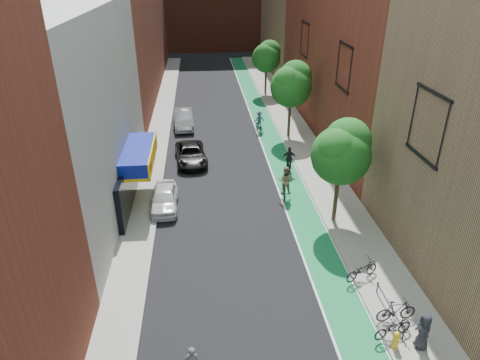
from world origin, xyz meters
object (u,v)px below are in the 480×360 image
object	(u,v)px
parked_car_white	(165,198)
parked_car_silver	(184,119)
fire_hydrant	(396,339)
cyclist_lane_far	(259,123)
cyclist_lane_mid	(289,164)
cyclist_lane_near	(285,185)
parked_car_black	(191,154)
pedestrian	(423,331)

from	to	relation	value
parked_car_white	parked_car_silver	bearing A→B (deg)	85.91
parked_car_white	fire_hydrant	world-z (taller)	parked_car_white
cyclist_lane_far	cyclist_lane_mid	bearing A→B (deg)	81.64
fire_hydrant	parked_car_white	bearing A→B (deg)	128.96
cyclist_lane_mid	parked_car_silver	bearing A→B (deg)	-45.93
parked_car_silver	cyclist_lane_near	bearing A→B (deg)	-67.59
parked_car_black	cyclist_lane_near	world-z (taller)	cyclist_lane_near
parked_car_black	parked_car_silver	size ratio (longest dim) A/B	0.99
cyclist_lane_near	parked_car_silver	bearing A→B (deg)	-53.47
cyclist_lane_near	fire_hydrant	size ratio (longest dim) A/B	2.79
cyclist_lane_far	pedestrian	size ratio (longest dim) A/B	1.17
parked_car_silver	cyclist_lane_near	world-z (taller)	cyclist_lane_near
parked_car_black	cyclist_lane_near	distance (m)	8.86
cyclist_lane_near	cyclist_lane_mid	size ratio (longest dim) A/B	1.08
parked_car_white	parked_car_black	size ratio (longest dim) A/B	0.84
parked_car_silver	cyclist_lane_mid	world-z (taller)	cyclist_lane_mid
fire_hydrant	cyclist_lane_mid	bearing A→B (deg)	93.76
parked_car_silver	fire_hydrant	size ratio (longest dim) A/B	6.09
parked_car_black	cyclist_lane_mid	xyz separation A→B (m)	(7.22, -2.71, 0.09)
cyclist_lane_far	fire_hydrant	world-z (taller)	cyclist_lane_far
cyclist_lane_mid	fire_hydrant	xyz separation A→B (m)	(1.08, -16.37, -0.19)
pedestrian	fire_hydrant	bearing A→B (deg)	-89.47
cyclist_lane_near	pedestrian	bearing A→B (deg)	114.54
cyclist_lane_mid	cyclist_lane_far	bearing A→B (deg)	-75.79
parked_car_white	cyclist_lane_far	world-z (taller)	cyclist_lane_far
cyclist_lane_near	pedestrian	world-z (taller)	cyclist_lane_near
cyclist_lane_near	cyclist_lane_far	world-z (taller)	cyclist_lane_near
pedestrian	parked_car_silver	bearing A→B (deg)	-155.26
parked_car_silver	pedestrian	distance (m)	29.06
parked_car_silver	cyclist_lane_far	xyz separation A→B (m)	(6.94, -1.84, 0.04)
cyclist_lane_near	cyclist_lane_mid	bearing A→B (deg)	-94.94
parked_car_silver	cyclist_lane_far	distance (m)	7.18
parked_car_silver	pedestrian	bearing A→B (deg)	-73.00
parked_car_white	fire_hydrant	xyz separation A→B (m)	(9.90, -12.25, -0.12)
parked_car_black	cyclist_lane_far	size ratio (longest dim) A/B	2.52
cyclist_lane_near	pedestrian	xyz separation A→B (m)	(3.12, -12.83, 0.03)
parked_car_silver	cyclist_lane_near	size ratio (longest dim) A/B	2.18
parked_car_black	parked_car_silver	bearing A→B (deg)	89.72
cyclist_lane_far	cyclist_lane_near	bearing A→B (deg)	75.14
parked_car_white	cyclist_lane_mid	bearing A→B (deg)	24.27
parked_car_silver	cyclist_lane_far	size ratio (longest dim) A/B	2.54
parked_car_silver	cyclist_lane_mid	bearing A→B (deg)	-56.91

